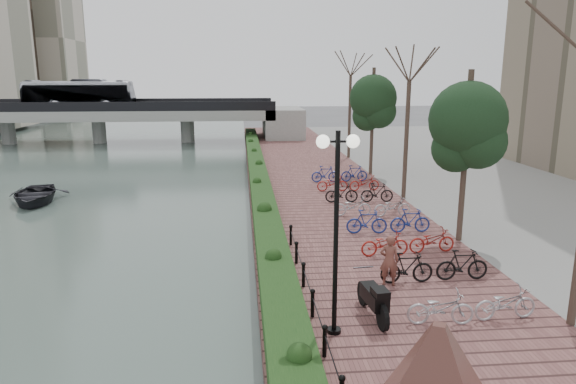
{
  "coord_description": "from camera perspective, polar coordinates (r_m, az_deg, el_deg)",
  "views": [
    {
      "loc": [
        -0.39,
        -9.46,
        6.73
      ],
      "look_at": [
        1.52,
        11.46,
        2.0
      ],
      "focal_mm": 32.0,
      "sensor_mm": 36.0,
      "label": 1
    }
  ],
  "objects": [
    {
      "name": "river_water",
      "position": [
        38.03,
        -27.7,
        1.05
      ],
      "size": [
        30.0,
        130.0,
        0.02
      ],
      "primitive_type": "cube",
      "color": "#4B5D55",
      "rests_on": "ground"
    },
    {
      "name": "promenade",
      "position": [
        28.08,
        3.93,
        -0.68
      ],
      "size": [
        8.0,
        75.0,
        0.5
      ],
      "primitive_type": "cube",
      "color": "brown",
      "rests_on": "ground"
    },
    {
      "name": "hedge",
      "position": [
        30.07,
        -3.22,
        1.3
      ],
      "size": [
        1.1,
        56.0,
        0.6
      ],
      "primitive_type": "cube",
      "color": "#163413",
      "rests_on": "promenade"
    },
    {
      "name": "chain_fence",
      "position": [
        13.01,
        3.37,
        -14.22
      ],
      "size": [
        0.1,
        14.1,
        0.7
      ],
      "color": "black",
      "rests_on": "promenade"
    },
    {
      "name": "lamppost",
      "position": [
        12.06,
        5.46,
        0.1
      ],
      "size": [
        1.02,
        0.32,
        5.03
      ],
      "color": "black",
      "rests_on": "promenade"
    },
    {
      "name": "motorcycle",
      "position": [
        13.96,
        9.39,
        -11.4
      ],
      "size": [
        0.76,
        1.88,
        1.15
      ],
      "primitive_type": null,
      "rotation": [
        0.0,
        0.0,
        0.1
      ],
      "color": "black",
      "rests_on": "promenade"
    },
    {
      "name": "pedestrian",
      "position": [
        15.97,
        11.17,
        -7.48
      ],
      "size": [
        0.64,
        0.49,
        1.58
      ],
      "primitive_type": "imported",
      "rotation": [
        0.0,
        0.0,
        2.94
      ],
      "color": "brown",
      "rests_on": "promenade"
    },
    {
      "name": "bicycle_parking",
      "position": [
        22.38,
        10.24,
        -2.42
      ],
      "size": [
        2.4,
        19.89,
        1.0
      ],
      "color": "#B5B4B9",
      "rests_on": "promenade"
    },
    {
      "name": "street_trees",
      "position": [
        23.88,
        15.47,
        4.91
      ],
      "size": [
        3.2,
        37.12,
        6.8
      ],
      "color": "#382921",
      "rests_on": "promenade"
    },
    {
      "name": "bridge",
      "position": [
        56.58,
        -20.75,
        8.48
      ],
      "size": [
        36.0,
        10.77,
        6.5
      ],
      "color": "gray",
      "rests_on": "ground"
    },
    {
      "name": "boat",
      "position": [
        31.05,
        -26.35,
        -0.26
      ],
      "size": [
        3.93,
        4.94,
        0.92
      ],
      "primitive_type": "imported",
      "rotation": [
        0.0,
        0.0,
        0.19
      ],
      "color": "black",
      "rests_on": "river_water"
    }
  ]
}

